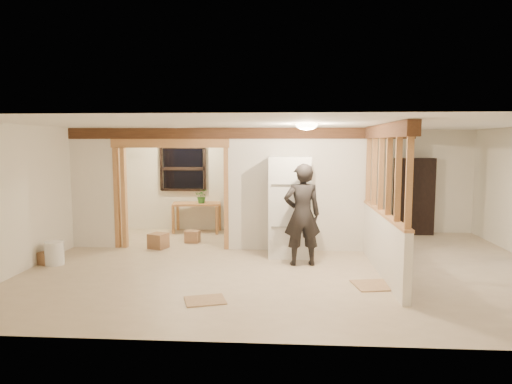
# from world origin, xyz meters

# --- Properties ---
(floor) EXTENTS (9.00, 6.50, 0.01)m
(floor) POSITION_xyz_m (0.00, 0.00, -0.01)
(floor) COLOR #C7B194
(floor) RESTS_ON ground
(ceiling) EXTENTS (9.00, 6.50, 0.01)m
(ceiling) POSITION_xyz_m (0.00, 0.00, 2.50)
(ceiling) COLOR white
(wall_back) EXTENTS (9.00, 0.01, 2.50)m
(wall_back) POSITION_xyz_m (0.00, 3.25, 1.25)
(wall_back) COLOR silver
(wall_back) RESTS_ON floor
(wall_front) EXTENTS (9.00, 0.01, 2.50)m
(wall_front) POSITION_xyz_m (0.00, -3.25, 1.25)
(wall_front) COLOR silver
(wall_front) RESTS_ON floor
(wall_left) EXTENTS (0.01, 6.50, 2.50)m
(wall_left) POSITION_xyz_m (-4.50, 0.00, 1.25)
(wall_left) COLOR silver
(wall_left) RESTS_ON floor
(partition_left_stub) EXTENTS (0.90, 0.12, 2.50)m
(partition_left_stub) POSITION_xyz_m (-4.05, 1.20, 1.25)
(partition_left_stub) COLOR silver
(partition_left_stub) RESTS_ON floor
(partition_center) EXTENTS (2.80, 0.12, 2.50)m
(partition_center) POSITION_xyz_m (0.20, 1.20, 1.25)
(partition_center) COLOR silver
(partition_center) RESTS_ON floor
(doorway_frame) EXTENTS (2.46, 0.14, 2.20)m
(doorway_frame) POSITION_xyz_m (-2.40, 1.20, 1.10)
(doorway_frame) COLOR #B9824D
(doorway_frame) RESTS_ON floor
(header_beam_back) EXTENTS (7.00, 0.18, 0.22)m
(header_beam_back) POSITION_xyz_m (-1.00, 1.20, 2.38)
(header_beam_back) COLOR #502F1B
(header_beam_back) RESTS_ON ceiling
(header_beam_right) EXTENTS (0.18, 3.30, 0.22)m
(header_beam_right) POSITION_xyz_m (1.60, -0.40, 2.38)
(header_beam_right) COLOR #502F1B
(header_beam_right) RESTS_ON ceiling
(pony_wall) EXTENTS (0.12, 3.20, 1.00)m
(pony_wall) POSITION_xyz_m (1.60, -0.40, 0.50)
(pony_wall) COLOR silver
(pony_wall) RESTS_ON floor
(stud_partition) EXTENTS (0.14, 3.20, 1.32)m
(stud_partition) POSITION_xyz_m (1.60, -0.40, 1.66)
(stud_partition) COLOR #B9824D
(stud_partition) RESTS_ON pony_wall
(window_back) EXTENTS (1.12, 0.10, 1.10)m
(window_back) POSITION_xyz_m (-2.60, 3.17, 1.55)
(window_back) COLOR black
(window_back) RESTS_ON wall_back
(ceiling_dome_main) EXTENTS (0.36, 0.36, 0.16)m
(ceiling_dome_main) POSITION_xyz_m (0.30, -0.50, 2.48)
(ceiling_dome_main) COLOR #FFEABF
(ceiling_dome_main) RESTS_ON ceiling
(ceiling_dome_util) EXTENTS (0.32, 0.32, 0.14)m
(ceiling_dome_util) POSITION_xyz_m (-2.50, 2.30, 2.48)
(ceiling_dome_util) COLOR #FFEABF
(ceiling_dome_util) RESTS_ON ceiling
(hanging_bulb) EXTENTS (0.07, 0.07, 0.07)m
(hanging_bulb) POSITION_xyz_m (-2.00, 1.60, 2.18)
(hanging_bulb) COLOR #FFD88C
(hanging_bulb) RESTS_ON ceiling
(refrigerator) EXTENTS (0.79, 0.77, 1.93)m
(refrigerator) POSITION_xyz_m (0.04, 0.75, 0.96)
(refrigerator) COLOR silver
(refrigerator) RESTS_ON floor
(woman) EXTENTS (0.73, 0.54, 1.83)m
(woman) POSITION_xyz_m (0.26, 0.04, 0.91)
(woman) COLOR black
(woman) RESTS_ON floor
(work_table) EXTENTS (1.24, 0.75, 0.73)m
(work_table) POSITION_xyz_m (-2.21, 2.91, 0.37)
(work_table) COLOR #B9824D
(work_table) RESTS_ON floor
(potted_plant) EXTENTS (0.35, 0.31, 0.35)m
(potted_plant) POSITION_xyz_m (-2.07, 2.83, 0.91)
(potted_plant) COLOR #26682B
(potted_plant) RESTS_ON work_table
(shop_vac) EXTENTS (0.58, 0.58, 0.57)m
(shop_vac) POSITION_xyz_m (-4.20, 1.99, 0.29)
(shop_vac) COLOR maroon
(shop_vac) RESTS_ON floor
(bookshelf) EXTENTS (0.92, 0.31, 1.83)m
(bookshelf) POSITION_xyz_m (3.03, 3.03, 0.92)
(bookshelf) COLOR black
(bookshelf) RESTS_ON floor
(bucket) EXTENTS (0.39, 0.39, 0.42)m
(bucket) POSITION_xyz_m (-4.19, -0.25, 0.21)
(bucket) COLOR white
(bucket) RESTS_ON floor
(box_util_a) EXTENTS (0.32, 0.28, 0.26)m
(box_util_a) POSITION_xyz_m (-2.09, 1.75, 0.13)
(box_util_a) COLOR #956A48
(box_util_a) RESTS_ON floor
(box_util_b) EXTENTS (0.43, 0.43, 0.31)m
(box_util_b) POSITION_xyz_m (-2.68, 1.15, 0.16)
(box_util_b) COLOR #956A48
(box_util_b) RESTS_ON floor
(box_front) EXTENTS (0.34, 0.31, 0.22)m
(box_front) POSITION_xyz_m (-4.33, -0.24, 0.11)
(box_front) COLOR #956A48
(box_front) RESTS_ON floor
(floor_panel_near) EXTENTS (0.66, 0.66, 0.02)m
(floor_panel_near) POSITION_xyz_m (1.32, -1.12, 0.01)
(floor_panel_near) COLOR tan
(floor_panel_near) RESTS_ON floor
(floor_panel_far) EXTENTS (0.66, 0.59, 0.02)m
(floor_panel_far) POSITION_xyz_m (-1.14, -1.95, 0.01)
(floor_panel_far) COLOR tan
(floor_panel_far) RESTS_ON floor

